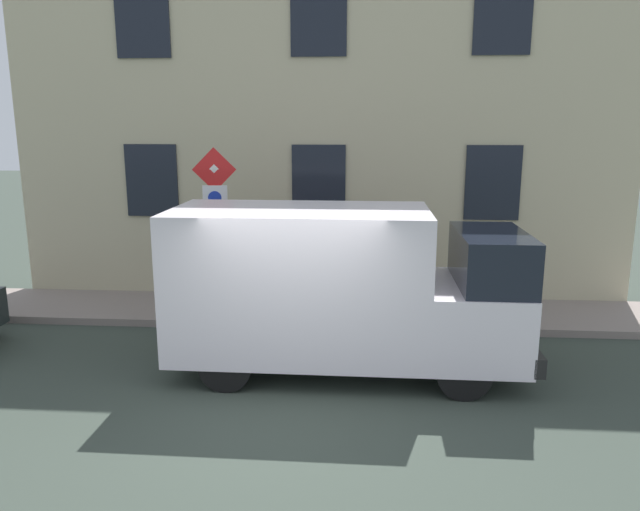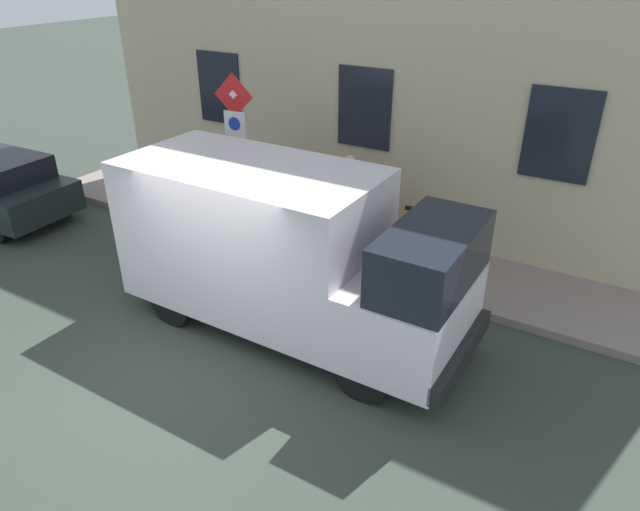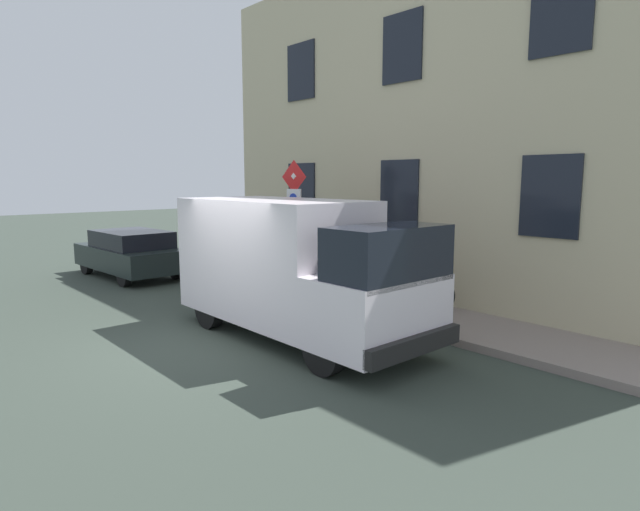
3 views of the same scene
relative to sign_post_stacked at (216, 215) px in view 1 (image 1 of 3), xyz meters
name	(u,v)px [view 1 (image 1 of 3)]	position (x,y,z in m)	size (l,w,h in m)	color
ground_plane	(290,408)	(-3.27, -1.74, -2.11)	(80.00, 80.00, 0.00)	#353E36
sidewalk_slab	(315,312)	(0.76, -1.74, -2.04)	(1.92, 14.77, 0.14)	gray
building_facade	(320,110)	(2.07, -1.74, 1.90)	(0.75, 12.77, 8.00)	#C1B792
sign_post_stacked	(216,215)	(0.00, 0.00, 0.00)	(0.17, 0.56, 3.05)	#474C47
delivery_van	(340,286)	(-1.90, -2.34, -0.77)	(2.03, 5.34, 2.50)	white
bicycle_orange	(367,286)	(1.17, -2.76, -1.59)	(0.48, 1.71, 0.89)	black
bicycle_blue	(329,285)	(1.17, -1.99, -1.59)	(0.46, 1.72, 0.89)	black
bicycle_purple	(291,284)	(1.17, -1.21, -1.59)	(0.47, 1.71, 0.89)	black
bicycle_red	(254,284)	(1.17, -0.44, -1.59)	(0.46, 1.71, 0.89)	black
pedestrian	(321,260)	(0.97, -1.84, -1.03)	(0.29, 0.42, 1.72)	#262B47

